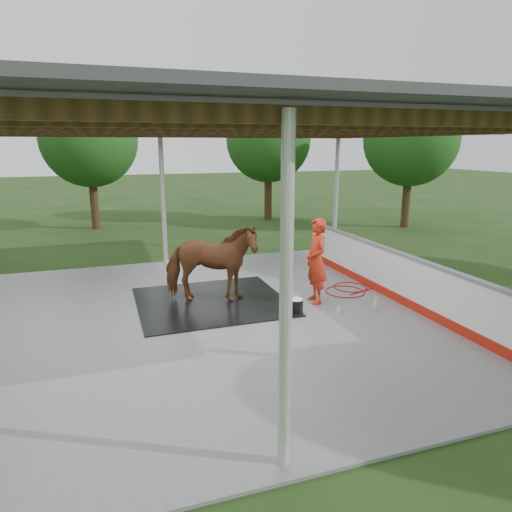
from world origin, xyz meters
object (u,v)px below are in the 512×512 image
object	(u,v)px
dasher_board	(388,273)
wash_bucket	(295,305)
horse	(211,263)
handler	(316,261)

from	to	relation	value
dasher_board	wash_bucket	bearing A→B (deg)	-171.96
dasher_board	horse	world-z (taller)	horse
dasher_board	horse	bearing A→B (deg)	167.90
horse	handler	size ratio (longest dim) A/B	1.09
dasher_board	handler	distance (m)	1.90
dasher_board	handler	world-z (taller)	handler
handler	dasher_board	bearing A→B (deg)	90.82
horse	wash_bucket	size ratio (longest dim) A/B	6.50
wash_bucket	dasher_board	bearing A→B (deg)	8.04
dasher_board	wash_bucket	distance (m)	2.60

